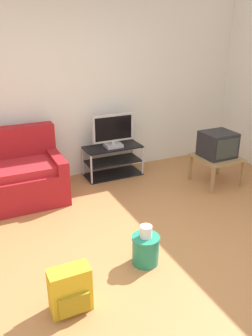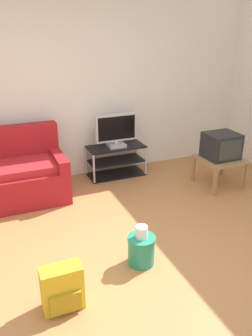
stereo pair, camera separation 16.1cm
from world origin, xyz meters
name	(u,v)px [view 1 (the left image)]	position (x,y,z in m)	size (l,w,h in m)	color
ground_plane	(132,268)	(0.00, 0.00, -0.01)	(9.00, 9.80, 0.02)	#B27542
wall_back	(56,88)	(0.00, 2.45, 1.35)	(9.00, 0.10, 2.70)	silver
tv_stand	(113,161)	(0.72, 2.14, 0.23)	(0.87, 0.41, 0.47)	black
flat_tv	(113,131)	(0.72, 2.12, 0.72)	(0.64, 0.22, 0.50)	#B2B2B7
side_table	(217,160)	(1.96, 1.22, 0.36)	(0.59, 0.59, 0.42)	#9E7A4C
crt_tv	(218,144)	(1.96, 1.23, 0.60)	(0.45, 0.41, 0.36)	#232326
backpack	(70,291)	(-0.69, -0.27, 0.19)	(0.33, 0.24, 0.40)	gold
cleaning_bucket	(146,248)	(0.15, 0.01, 0.17)	(0.28, 0.28, 0.42)	#238466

